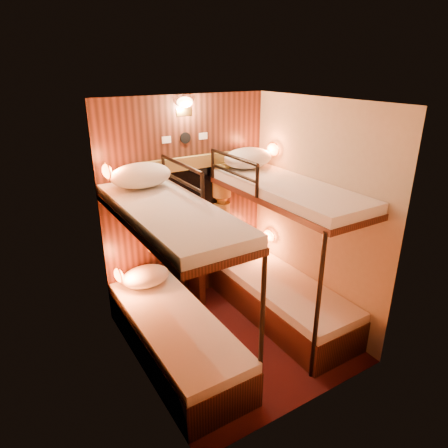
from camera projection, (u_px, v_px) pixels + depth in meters
floor at (235, 338)px, 4.22m from camera, size 2.10×2.10×0.00m
ceiling at (238, 101)px, 3.32m from camera, size 2.10×2.10×0.00m
wall_back at (186, 203)px, 4.60m from camera, size 2.40×0.00×2.40m
wall_front at (315, 282)px, 2.94m from camera, size 2.40×0.00×2.40m
wall_left at (135, 259)px, 3.28m from camera, size 0.00×2.40×2.40m
wall_right at (314, 214)px, 4.26m from camera, size 0.00×2.40×2.40m
back_panel at (187, 203)px, 4.59m from camera, size 2.00×0.03×2.40m
bunk_left at (174, 308)px, 3.75m from camera, size 0.72×1.90×1.82m
bunk_right at (281, 273)px, 4.38m from camera, size 0.72×1.90×1.82m
window at (188, 206)px, 4.57m from camera, size 1.00×0.12×0.79m
curtains at (189, 200)px, 4.51m from camera, size 1.10×0.22×1.00m
back_fixtures at (185, 110)px, 4.17m from camera, size 0.54×0.09×0.48m
reading_lamps at (201, 208)px, 4.31m from camera, size 2.00×0.20×1.25m
table at (196, 270)px, 4.73m from camera, size 0.50×0.34×0.66m
bottle_left at (187, 246)px, 4.57m from camera, size 0.07×0.07×0.23m
bottle_right at (191, 245)px, 4.59m from camera, size 0.07×0.07×0.24m
sachet_a at (200, 252)px, 4.64m from camera, size 0.08×0.06×0.01m
sachet_b at (207, 251)px, 4.68m from camera, size 0.08×0.06×0.01m
pillow_lower_left at (146, 276)px, 4.31m from camera, size 0.52×0.37×0.21m
pillow_lower_right at (243, 248)px, 4.98m from camera, size 0.49×0.35×0.19m
pillow_upper_left at (141, 175)px, 3.80m from camera, size 0.59×0.42×0.23m
pillow_upper_right at (248, 158)px, 4.50m from camera, size 0.59×0.42×0.23m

